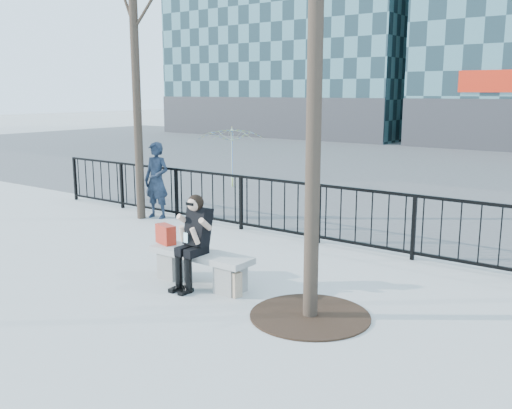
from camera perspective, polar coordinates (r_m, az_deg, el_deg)
The scene contains 10 objects.
ground at distance 8.39m, azimuth -5.51°, elevation -7.94°, with size 120.00×120.00×0.00m, color #A3A49E.
street_surface at distance 21.71m, azimuth 21.99°, elevation 3.18°, with size 60.00×23.00×0.01m, color #474747.
railing at distance 10.57m, azimuth 5.35°, elevation -0.78°, with size 14.00×0.06×1.10m.
tree_grate at distance 7.24m, azimuth 5.42°, elevation -11.00°, with size 1.50×1.50×0.02m, color black.
bench_main at distance 8.29m, azimuth -5.55°, elevation -5.97°, with size 1.65×0.46×0.49m.
seated_woman at distance 8.08m, azimuth -6.35°, elevation -3.73°, with size 0.50×0.64×1.34m.
handbag at distance 8.70m, azimuth -9.02°, elevation -2.96°, with size 0.35×0.17×0.29m, color #AC2415.
shopping_bag at distance 7.90m, azimuth -2.62°, elevation -7.78°, with size 0.37×0.14×0.35m, color #CFB292.
standing_man at distance 12.66m, azimuth -9.91°, elevation 2.40°, with size 0.61×0.40×1.67m, color black.
vendor_umbrella at distance 16.48m, azimuth -2.56°, elevation 4.75°, with size 1.93×1.97×1.77m, color #EAFB37.
Camera 1 is at (5.33, -5.87, 2.75)m, focal length 40.00 mm.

